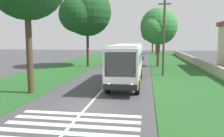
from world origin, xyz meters
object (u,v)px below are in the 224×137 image
at_px(trailing_car_0, 136,60).
at_px(roadside_tree_right_0, 158,27).
at_px(roadside_tree_right_2, 152,32).
at_px(coach_bus, 127,62).
at_px(utility_pole, 164,37).
at_px(trailing_car_1, 140,56).
at_px(roadside_tree_right_1, 156,24).
at_px(roadside_tree_left_0, 86,14).

bearing_deg(trailing_car_0, roadside_tree_right_0, -132.71).
relative_size(trailing_car_0, roadside_tree_right_2, 0.43).
height_order(coach_bus, utility_pole, utility_pole).
relative_size(trailing_car_1, roadside_tree_right_1, 0.36).
bearing_deg(roadside_tree_right_0, roadside_tree_left_0, 98.28).
bearing_deg(roadside_tree_left_0, coach_bus, -151.08).
height_order(trailing_car_0, utility_pole, utility_pole).
height_order(trailing_car_1, roadside_tree_right_2, roadside_tree_right_2).
bearing_deg(utility_pole, trailing_car_1, 8.55).
bearing_deg(trailing_car_1, roadside_tree_right_1, -13.23).
xyz_separation_m(roadside_tree_right_2, utility_pole, (-46.31, -0.48, -2.04)).
relative_size(roadside_tree_right_1, utility_pole, 1.36).
xyz_separation_m(trailing_car_1, roadside_tree_right_2, (23.58, -2.94, 5.91)).
xyz_separation_m(trailing_car_0, roadside_tree_right_2, (33.44, -3.27, 5.91)).
relative_size(roadside_tree_left_0, roadside_tree_right_0, 1.33).
height_order(roadside_tree_left_0, roadside_tree_right_2, roadside_tree_left_0).
distance_m(roadside_tree_right_2, utility_pole, 46.36).
bearing_deg(coach_bus, trailing_car_1, -0.54).
bearing_deg(trailing_car_0, trailing_car_1, -1.92).
relative_size(trailing_car_0, trailing_car_1, 1.00).
height_order(roadside_tree_left_0, utility_pole, roadside_tree_left_0).
distance_m(coach_bus, utility_pole, 7.08).
distance_m(roadside_tree_right_0, roadside_tree_right_2, 36.66).
height_order(roadside_tree_right_0, roadside_tree_right_1, roadside_tree_right_1).
xyz_separation_m(roadside_tree_right_0, roadside_tree_right_2, (36.66, 0.22, 0.48)).
xyz_separation_m(trailing_car_1, utility_pole, (-22.74, -3.42, 3.87)).
relative_size(roadside_tree_right_0, roadside_tree_right_1, 0.76).
xyz_separation_m(roadside_tree_right_1, utility_pole, (-39.55, 0.53, -3.93)).
distance_m(trailing_car_1, roadside_tree_right_1, 18.95).
relative_size(trailing_car_1, roadside_tree_right_2, 0.43).
height_order(trailing_car_1, roadside_tree_left_0, roadside_tree_left_0).
xyz_separation_m(roadside_tree_left_0, utility_pole, (-8.06, -11.21, -3.63)).
height_order(roadside_tree_right_0, utility_pole, roadside_tree_right_0).
height_order(roadside_tree_left_0, roadside_tree_right_1, roadside_tree_left_0).
bearing_deg(trailing_car_1, roadside_tree_right_0, -166.43).
relative_size(coach_bus, roadside_tree_right_0, 1.24).
height_order(trailing_car_0, roadside_tree_right_2, roadside_tree_right_2).
distance_m(roadside_tree_left_0, roadside_tree_right_2, 39.76).
distance_m(trailing_car_1, roadside_tree_right_2, 24.48).
height_order(trailing_car_0, roadside_tree_right_0, roadside_tree_right_0).
bearing_deg(trailing_car_0, utility_pole, -163.76).
bearing_deg(utility_pole, roadside_tree_left_0, 54.28).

